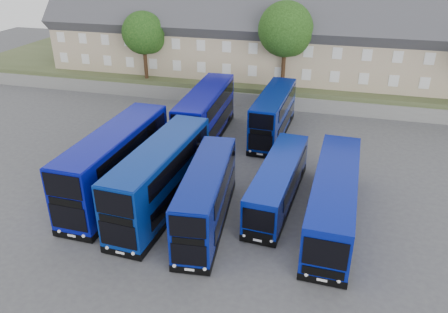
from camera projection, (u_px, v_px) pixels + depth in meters
ground at (190, 233)px, 27.58m from camera, size 120.00×120.00×0.00m
retaining_wall at (261, 101)px, 48.01m from camera, size 70.00×0.40×1.50m
earth_bank at (276, 75)px, 56.55m from camera, size 80.00×20.00×2.00m
terrace_row at (248, 35)px, 51.31m from camera, size 48.00×10.40×11.20m
dd_front_left at (117, 164)px, 30.94m from camera, size 3.04×12.14×4.80m
dd_front_mid at (161, 178)px, 29.26m from camera, size 3.27×11.69×4.60m
dd_front_right at (207, 198)px, 27.62m from camera, size 3.34×10.23×3.99m
dd_rear_left at (206, 116)px, 39.70m from camera, size 2.97×11.71×4.63m
dd_rear_right at (273, 115)px, 40.54m from camera, size 2.83×10.53×4.15m
coach_east_a at (278, 183)px, 30.31m from camera, size 3.01×10.91×2.95m
coach_east_b at (334, 199)px, 27.97m from camera, size 3.07×12.73×3.46m
tree_west at (145, 34)px, 49.40m from camera, size 4.80×4.80×7.65m
tree_mid at (287, 31)px, 45.65m from camera, size 5.76×5.76×9.18m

